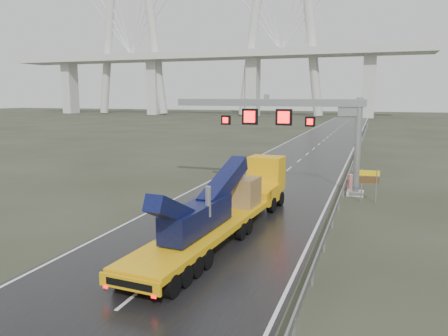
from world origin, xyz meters
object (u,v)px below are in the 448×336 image
at_px(sign_gantry, 293,119).
at_px(exit_sign_pair, 369,180).
at_px(heavy_haul_truck, 233,201).
at_px(striped_barrier, 352,182).

relative_size(sign_gantry, exit_sign_pair, 6.48).
xyz_separation_m(heavy_haul_truck, striped_barrier, (5.73, 12.53, -0.92)).
distance_m(sign_gantry, exit_sign_pair, 7.29).
xyz_separation_m(heavy_haul_truck, exit_sign_pair, (7.02, 8.78, 0.07)).
bearing_deg(striped_barrier, exit_sign_pair, -51.06).
height_order(sign_gantry, striped_barrier, sign_gantry).
distance_m(heavy_haul_truck, exit_sign_pair, 11.24).
distance_m(heavy_haul_truck, striped_barrier, 13.81).
height_order(heavy_haul_truck, exit_sign_pair, heavy_haul_truck).
distance_m(sign_gantry, striped_barrier, 6.93).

